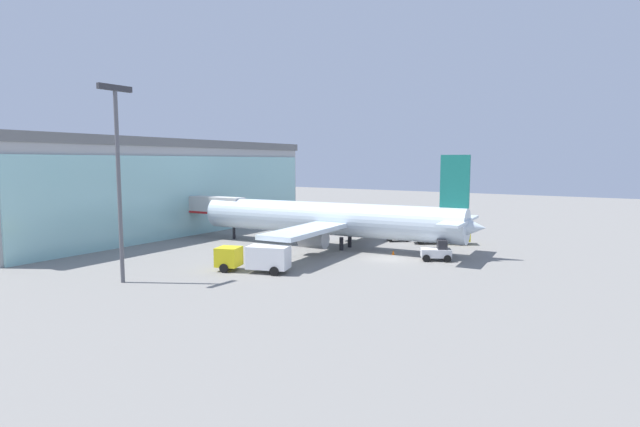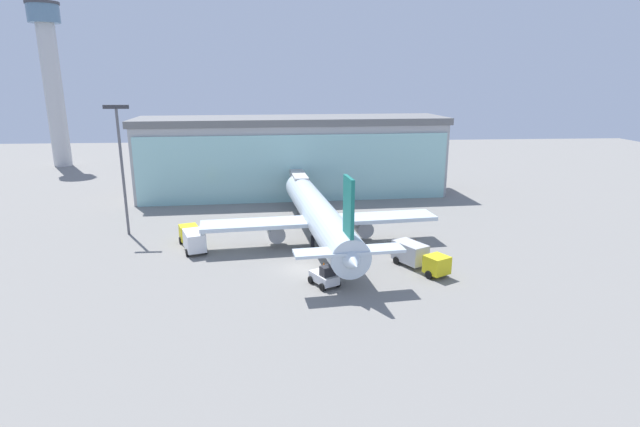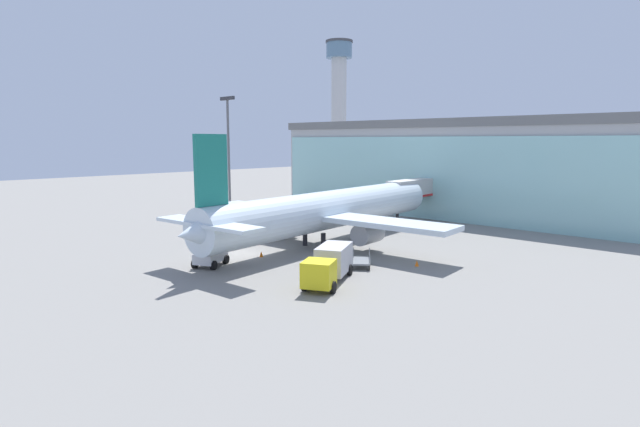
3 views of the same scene
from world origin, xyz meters
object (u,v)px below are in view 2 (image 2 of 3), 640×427
object	(u,v)px
apron_light_mast	(121,159)
baggage_cart	(396,249)
jet_bridge	(298,180)
catering_truck	(192,238)
fuel_truck	(418,256)
airplane	(319,215)
control_tower	(51,73)
pushback_tug	(325,277)
safety_cone_nose	(324,264)
safety_cone_wingtip	(415,241)

from	to	relation	value
apron_light_mast	baggage_cart	size ratio (longest dim) A/B	5.48
jet_bridge	catering_truck	xyz separation A→B (m)	(-13.90, -21.16, -2.95)
jet_bridge	fuel_truck	size ratio (longest dim) A/B	1.55
airplane	baggage_cart	world-z (taller)	airplane
control_tower	pushback_tug	size ratio (longest dim) A/B	10.20
airplane	fuel_truck	xyz separation A→B (m)	(10.37, -10.34, -2.13)
control_tower	safety_cone_nose	distance (m)	96.08
control_tower	fuel_truck	bearing A→B (deg)	-47.38
jet_bridge	pushback_tug	distance (m)	34.04
jet_bridge	airplane	bearing A→B (deg)	-178.42
baggage_cart	pushback_tug	bearing A→B (deg)	94.36
fuel_truck	baggage_cart	bearing A→B (deg)	164.89
safety_cone_wingtip	apron_light_mast	bearing A→B (deg)	169.99
pushback_tug	safety_cone_nose	size ratio (longest dim) A/B	6.72
jet_bridge	safety_cone_nose	xyz separation A→B (m)	(1.95, -28.38, -4.14)
airplane	baggage_cart	bearing A→B (deg)	-125.34
jet_bridge	pushback_tug	world-z (taller)	jet_bridge
catering_truck	fuel_truck	distance (m)	27.72
jet_bridge	apron_light_mast	size ratio (longest dim) A/B	0.66
jet_bridge	fuel_truck	xyz separation A→B (m)	(12.42, -29.86, -2.95)
safety_cone_nose	fuel_truck	bearing A→B (deg)	-8.02
control_tower	pushback_tug	xyz separation A→B (m)	(57.91, -78.69, -21.00)
apron_light_mast	airplane	distance (m)	27.25
apron_light_mast	pushback_tug	world-z (taller)	apron_light_mast
catering_truck	safety_cone_nose	xyz separation A→B (m)	(15.84, -7.22, -1.19)
jet_bridge	safety_cone_wingtip	world-z (taller)	jet_bridge
control_tower	baggage_cart	distance (m)	99.18
jet_bridge	catering_truck	size ratio (longest dim) A/B	1.52
catering_truck	jet_bridge	bearing A→B (deg)	-52.63
apron_light_mast	fuel_truck	world-z (taller)	apron_light_mast
airplane	safety_cone_wingtip	size ratio (longest dim) A/B	70.29
safety_cone_nose	apron_light_mast	bearing A→B (deg)	150.94
jet_bridge	fuel_truck	distance (m)	32.47
airplane	safety_cone_wingtip	distance (m)	12.95
control_tower	catering_truck	world-z (taller)	control_tower
pushback_tug	airplane	bearing A→B (deg)	-29.97
baggage_cart	safety_cone_wingtip	world-z (taller)	baggage_cart
catering_truck	safety_cone_wingtip	distance (m)	28.42
control_tower	catering_truck	xyz separation A→B (m)	(42.43, -66.03, -20.50)
apron_light_mast	fuel_truck	bearing A→B (deg)	-23.53
airplane	fuel_truck	size ratio (longest dim) A/B	5.17
jet_bridge	baggage_cart	size ratio (longest dim) A/B	3.64
baggage_cart	control_tower	bearing A→B (deg)	4.56
apron_light_mast	safety_cone_wingtip	distance (m)	40.16
baggage_cart	safety_cone_wingtip	distance (m)	4.97
apron_light_mast	baggage_cart	bearing A→B (deg)	-16.65
jet_bridge	catering_truck	world-z (taller)	jet_bridge
jet_bridge	baggage_cart	world-z (taller)	jet_bridge
apron_light_mast	airplane	xyz separation A→B (m)	(25.82, -5.42, -6.82)
control_tower	pushback_tug	world-z (taller)	control_tower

